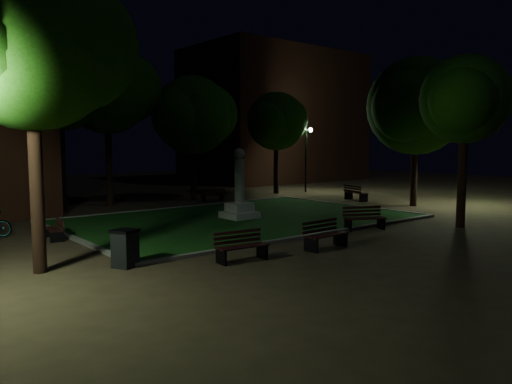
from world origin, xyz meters
TOP-DOWN VIEW (x-y plane):
  - ground at (0.00, 0.00)m, footprint 80.00×80.00m
  - lawn at (0.00, 2.00)m, footprint 15.00×10.00m
  - lawn_kerb at (0.00, 2.00)m, footprint 15.40×10.40m
  - monument at (0.00, 2.00)m, footprint 1.40×1.40m
  - building_far at (18.00, 20.00)m, footprint 16.00×10.00m
  - tree_west at (-9.81, -2.09)m, footprint 5.60×4.57m
  - tree_north_wl at (-5.15, 10.16)m, footprint 5.86×4.79m
  - tree_north_er at (2.68, 10.03)m, footprint 5.84×4.77m
  - tree_ne at (9.40, 9.96)m, footprint 4.96×4.05m
  - tree_east at (10.72, -0.16)m, footprint 6.58×5.37m
  - tree_se at (6.04, -5.48)m, footprint 4.47×3.65m
  - tree_far_north at (-2.47, 10.57)m, footprint 6.08×4.96m
  - lamppost_se at (12.55, -1.76)m, footprint 1.18×0.28m
  - lamppost_ne at (11.58, 9.35)m, footprint 1.18×0.28m
  - bench_near_left at (-1.61, -4.81)m, footprint 1.72×0.66m
  - bench_near_right at (2.35, -3.29)m, footprint 1.78×1.22m
  - bench_west_near at (-4.86, -4.46)m, footprint 1.68×0.74m
  - bench_left_side at (-8.09, 2.48)m, footprint 0.65×1.42m
  - bench_right_side at (10.16, 3.63)m, footprint 1.00×1.82m
  - bench_far_side at (3.16, 8.79)m, footprint 1.44×0.64m
  - trash_bin at (-7.86, -2.97)m, footprint 0.84×0.84m

SIDE VIEW (x-z plane):
  - ground at x=0.00m, z-range 0.00..0.00m
  - lawn at x=0.00m, z-range 0.00..0.08m
  - lawn_kerb at x=0.00m, z-range 0.00..0.12m
  - bench_left_side at x=-8.09m, z-range -0.02..0.73m
  - bench_far_side at x=3.16m, z-range -0.02..0.74m
  - bench_west_near at x=-4.86m, z-range -0.03..0.87m
  - bench_near_right at x=2.35m, z-range -0.03..0.90m
  - bench_near_left at x=-1.61m, z-range -0.03..0.90m
  - bench_right_side at x=10.16m, z-range -0.03..0.92m
  - trash_bin at x=-7.86m, z-range 0.01..1.09m
  - monument at x=0.00m, z-range -0.64..2.56m
  - lamppost_se at x=12.55m, z-range 0.88..5.23m
  - lamppost_ne at x=11.58m, z-range 0.90..5.50m
  - tree_ne at x=9.40m, z-range 1.49..8.54m
  - tree_north_er at x=2.68m, z-range 1.40..8.98m
  - tree_se at x=6.04m, z-range 1.72..8.84m
  - tree_east at x=10.72m, z-range 1.42..9.65m
  - building_far at x=18.00m, z-range 0.00..12.00m
  - tree_west at x=-9.81m, z-range 1.90..10.28m
  - tree_far_north at x=-2.47m, z-range 2.00..10.98m
  - tree_north_wl at x=-5.15m, z-range 2.06..10.97m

